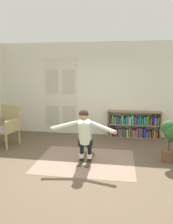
{
  "coord_description": "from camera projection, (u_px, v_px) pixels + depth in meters",
  "views": [
    {
      "loc": [
        0.89,
        -4.35,
        2.06
      ],
      "look_at": [
        0.06,
        0.87,
        1.05
      ],
      "focal_mm": 35.49,
      "sensor_mm": 36.0,
      "label": 1
    }
  ],
  "objects": [
    {
      "name": "wicker_chair",
      "position": [
        6.0,
        125.0,
        6.07
      ],
      "size": [
        0.71,
        0.71,
        1.1
      ],
      "color": "tan",
      "rests_on": "ground"
    },
    {
      "name": "double_door",
      "position": [
        61.0,
        96.0,
        7.15
      ],
      "size": [
        1.22,
        0.05,
        2.45
      ],
      "color": "beige",
      "rests_on": "ground"
    },
    {
      "name": "skis_pair",
      "position": [
        86.0,
        159.0,
        5.11
      ],
      "size": [
        0.3,
        0.76,
        0.07
      ],
      "color": "#4F3D27",
      "rests_on": "rug"
    },
    {
      "name": "back_wall",
      "position": [
        93.0,
        89.0,
        7.0
      ],
      "size": [
        6.0,
        0.1,
        2.9
      ],
      "primitive_type": "cube",
      "color": "silver",
      "rests_on": "ground"
    },
    {
      "name": "bookshelf",
      "position": [
        133.0,
        126.0,
        6.8
      ],
      "size": [
        1.62,
        0.3,
        0.82
      ],
      "color": "#896A4B",
      "rests_on": "ground"
    },
    {
      "name": "ground_plane",
      "position": [
        77.0,
        167.0,
        4.75
      ],
      "size": [
        7.2,
        7.2,
        0.0
      ],
      "primitive_type": "plane",
      "color": "brown"
    },
    {
      "name": "person_skier",
      "position": [
        85.0,
        131.0,
        4.84
      ],
      "size": [
        1.45,
        0.55,
        1.16
      ],
      "color": "white",
      "rests_on": "skis_pair"
    },
    {
      "name": "rug",
      "position": [
        86.0,
        161.0,
        5.08
      ],
      "size": [
        2.2,
        1.69,
        0.01
      ],
      "primitive_type": "cube",
      "color": "#886C5C",
      "rests_on": "ground"
    },
    {
      "name": "potted_plant",
      "position": [
        170.0,
        137.0,
        4.91
      ],
      "size": [
        0.45,
        0.43,
        0.97
      ],
      "color": "brown",
      "rests_on": "ground"
    }
  ]
}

